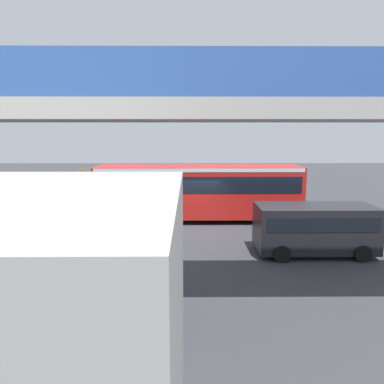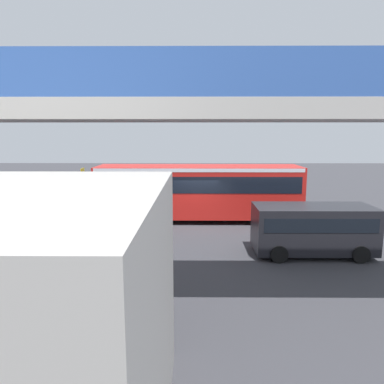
% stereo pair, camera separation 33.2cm
% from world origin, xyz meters
% --- Properties ---
extents(ground, '(80.00, 80.00, 0.00)m').
position_xyz_m(ground, '(0.00, 0.00, 0.00)').
color(ground, '#38383D').
extents(city_bus, '(11.54, 2.85, 3.15)m').
position_xyz_m(city_bus, '(-0.15, -0.99, 1.88)').
color(city_bus, red).
rests_on(city_bus, ground).
extents(parked_van, '(4.80, 2.17, 2.05)m').
position_xyz_m(parked_van, '(-4.81, 4.77, 1.18)').
color(parked_van, black).
rests_on(parked_van, ground).
extents(pedestrian, '(0.38, 0.38, 1.79)m').
position_xyz_m(pedestrian, '(8.08, 3.14, 0.89)').
color(pedestrian, '#2D2D38').
rests_on(pedestrian, ground).
extents(traffic_sign, '(0.08, 0.60, 2.80)m').
position_xyz_m(traffic_sign, '(7.16, -3.15, 1.89)').
color(traffic_sign, slate).
rests_on(traffic_sign, ground).
extents(lane_dash_leftmost, '(2.00, 0.20, 0.01)m').
position_xyz_m(lane_dash_leftmost, '(-8.00, -2.76, 0.00)').
color(lane_dash_leftmost, silver).
rests_on(lane_dash_leftmost, ground).
extents(lane_dash_left, '(2.00, 0.20, 0.01)m').
position_xyz_m(lane_dash_left, '(-4.00, -2.76, 0.00)').
color(lane_dash_left, silver).
rests_on(lane_dash_left, ground).
extents(lane_dash_centre, '(2.00, 0.20, 0.01)m').
position_xyz_m(lane_dash_centre, '(0.00, -2.76, 0.00)').
color(lane_dash_centre, silver).
rests_on(lane_dash_centre, ground).
extents(lane_dash_right, '(2.00, 0.20, 0.01)m').
position_xyz_m(lane_dash_right, '(4.00, -2.76, 0.00)').
color(lane_dash_right, silver).
rests_on(lane_dash_right, ground).
extents(lane_dash_rightmost, '(2.00, 0.20, 0.01)m').
position_xyz_m(lane_dash_rightmost, '(8.00, -2.76, 0.00)').
color(lane_dash_rightmost, silver).
rests_on(lane_dash_rightmost, ground).
extents(pedestrian_overpass, '(30.65, 2.60, 6.90)m').
position_xyz_m(pedestrian_overpass, '(0.00, 9.23, 5.17)').
color(pedestrian_overpass, '#B2ADA5').
rests_on(pedestrian_overpass, ground).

